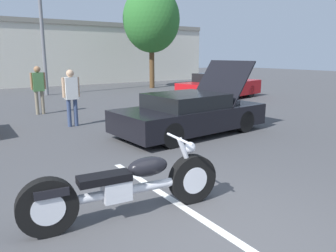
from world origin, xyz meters
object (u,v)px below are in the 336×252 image
(light_pole, at_px, (42,6))
(show_car_hood_open, at_px, (191,113))
(spectator_near_motorcycle, at_px, (71,93))
(parked_car_right_row, at_px, (220,87))
(tree_background, at_px, (151,20))
(spectator_by_show_car, at_px, (38,86))
(motorcycle, at_px, (127,187))

(light_pole, bearing_deg, show_car_hood_open, -84.60)
(light_pole, height_order, spectator_near_motorcycle, light_pole)
(light_pole, xyz_separation_m, parked_car_right_row, (6.61, -6.16, -3.89))
(light_pole, relative_size, show_car_hood_open, 1.91)
(tree_background, xyz_separation_m, spectator_by_show_car, (-8.31, -6.06, -3.23))
(motorcycle, height_order, show_car_hood_open, show_car_hood_open)
(light_pole, height_order, show_car_hood_open, light_pole)
(spectator_by_show_car, bearing_deg, light_pole, 73.52)
(light_pole, xyz_separation_m, spectator_by_show_car, (-1.70, -5.74, -3.46))
(tree_background, bearing_deg, light_pole, -177.22)
(spectator_near_motorcycle, distance_m, spectator_by_show_car, 2.70)
(spectator_by_show_car, bearing_deg, spectator_near_motorcycle, -82.77)
(show_car_hood_open, xyz_separation_m, parked_car_right_row, (5.56, 4.92, 0.04))
(light_pole, height_order, motorcycle, light_pole)
(parked_car_right_row, xyz_separation_m, spectator_near_motorcycle, (-7.97, -2.25, 0.41))
(tree_background, distance_m, motorcycle, 17.75)
(motorcycle, relative_size, spectator_by_show_car, 1.57)
(show_car_hood_open, height_order, spectator_near_motorcycle, show_car_hood_open)
(tree_background, bearing_deg, spectator_near_motorcycle, -132.38)
(parked_car_right_row, bearing_deg, spectator_near_motorcycle, -176.73)
(show_car_hood_open, bearing_deg, spectator_near_motorcycle, 127.62)
(parked_car_right_row, relative_size, spectator_near_motorcycle, 2.93)
(light_pole, distance_m, show_car_hood_open, 11.81)
(tree_background, distance_m, show_car_hood_open, 13.22)
(show_car_hood_open, distance_m, parked_car_right_row, 7.43)
(light_pole, distance_m, spectator_near_motorcycle, 9.21)
(parked_car_right_row, distance_m, spectator_near_motorcycle, 8.29)
(parked_car_right_row, height_order, spectator_near_motorcycle, spectator_near_motorcycle)
(show_car_hood_open, height_order, spectator_by_show_car, show_car_hood_open)
(light_pole, bearing_deg, tree_background, 2.78)
(show_car_hood_open, distance_m, spectator_near_motorcycle, 3.62)
(spectator_near_motorcycle, relative_size, spectator_by_show_car, 0.98)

